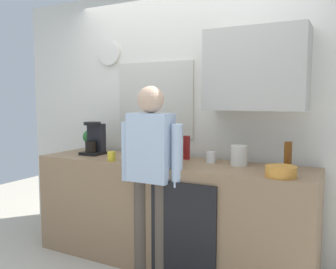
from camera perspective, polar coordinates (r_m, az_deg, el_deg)
kitchen_counter at (r=3.30m, az=0.01°, el=-12.38°), size 2.54×0.64×0.94m
dishwasher_panel at (r=2.91m, az=2.37°, el=-15.90°), size 0.56×0.02×0.84m
back_wall_assembly at (r=3.46m, az=4.46°, el=3.59°), size 4.14×0.42×2.60m
coffee_maker at (r=3.65m, az=-11.77°, el=-0.85°), size 0.20×0.20×0.33m
bottle_red_vinegar at (r=3.28m, az=3.01°, el=-2.10°), size 0.06×0.06×0.22m
bottle_amber_beer at (r=2.88m, az=18.72°, el=-3.37°), size 0.06×0.06×0.23m
bottle_clear_soda at (r=3.11m, az=0.49°, el=-1.97°), size 0.09×0.09×0.28m
cup_white_mug at (r=3.14m, az=6.92°, el=-3.65°), size 0.08×0.08×0.09m
cup_yellow_cup at (r=3.24m, az=-9.07°, el=-3.48°), size 0.07×0.07×0.08m
mixing_bowl at (r=2.67m, az=17.71°, el=-5.68°), size 0.22×0.22×0.08m
potted_plant at (r=3.88m, az=-12.45°, el=-0.71°), size 0.15×0.15×0.23m
dish_soap at (r=3.22m, az=-6.54°, el=-2.85°), size 0.06×0.06×0.18m
storage_canister at (r=3.04m, az=11.38°, el=-3.30°), size 0.14×0.14×0.17m
person_at_sink at (r=2.93m, az=-2.75°, el=-5.02°), size 0.57×0.22×1.60m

